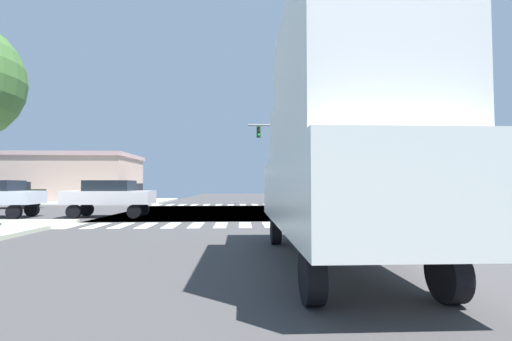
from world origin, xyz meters
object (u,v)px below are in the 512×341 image
Objects in this scene: box_truck_farside_1 at (335,140)px; sedan_leading_2 at (8,192)px; traffic_signal_mast at (303,142)px; sedan_queued_1 at (380,195)px; street_lamp at (310,158)px; sedan_trailing_3 at (110,195)px; bank_building at (74,178)px.

box_truck_farside_1 is 1.67× the size of sedan_leading_2.
sedan_queued_1 is at bearing -78.88° from traffic_signal_mast.
sedan_queued_1 is at bearing -91.59° from street_lamp.
sedan_trailing_3 is at bearing -124.60° from street_lamp.
sedan_trailing_3 is at bearing -60.34° from bank_building.
sedan_queued_1 is 14.10m from sedan_trailing_3.
bank_building is at bearing -172.92° from street_lamp.
bank_building is 3.15× the size of sedan_queued_1.
sedan_leading_2 is (-24.35, -14.29, -3.67)m from street_lamp.
street_lamp is at bearing 7.08° from bank_building.
bank_building is 3.15× the size of sedan_leading_2.
box_truck_farside_1 is 14.14m from sedan_trailing_3.
sedan_queued_1 is 1.00× the size of sedan_leading_2.
traffic_signal_mast reaches higher than bank_building.
box_truck_farside_1 reaches higher than sedan_trailing_3.
sedan_trailing_3 is at bearing 127.92° from box_truck_farside_1.
traffic_signal_mast is at bearing -48.18° from sedan_trailing_3.
traffic_signal_mast is 23.72m from bank_building.
box_truck_farside_1 is at bearing -98.71° from traffic_signal_mast.
sedan_leading_2 is at bearing -170.23° from traffic_signal_mast.
bank_building is at bearing -176.45° from sedan_leading_2.
traffic_signal_mast is 22.35m from sedan_leading_2.
sedan_queued_1 is at bearing -90.00° from sedan_trailing_3.
traffic_signal_mast is at bearing -104.35° from street_lamp.
bank_building reaches higher than sedan_leading_2.
street_lamp reaches higher than bank_building.
traffic_signal_mast is 22.24m from box_truck_farside_1.
sedan_queued_1 is at bearing 63.82° from box_truck_farside_1.
box_truck_farside_1 reaches higher than sedan_queued_1.
sedan_leading_2 and sedan_trailing_3 have the same top height.
box_truck_farside_1 is (-6.05, -32.38, -2.22)m from street_lamp.
traffic_signal_mast is 0.57× the size of bank_building.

